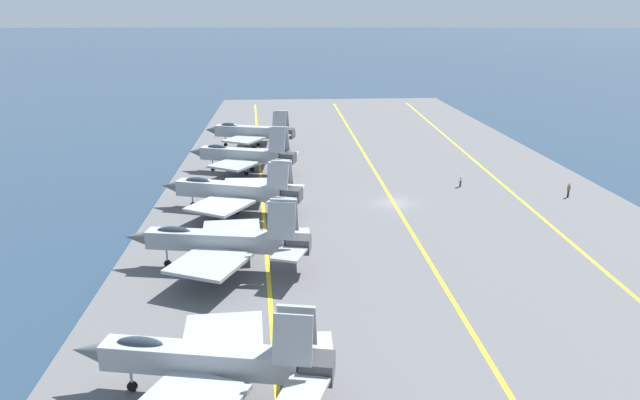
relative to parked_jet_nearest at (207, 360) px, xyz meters
The scene contains 12 objects.
ground_plane 38.88m from the parked_jet_nearest, 26.67° to the right, with size 2000.00×2000.00×0.00m, color #23384C.
carrier_deck 38.87m from the parked_jet_nearest, 26.67° to the right, with size 173.96×55.73×0.40m, color #565659.
deck_stripe_foul_line 47.73m from the parked_jet_nearest, 43.37° to the right, with size 156.56×0.36×0.01m, color yellow.
deck_stripe_centerline 38.85m from the parked_jet_nearest, 26.67° to the right, with size 156.56×0.36×0.01m, color yellow.
deck_stripe_edge_line 34.80m from the parked_jet_nearest, ahead, with size 156.56×0.36×0.01m, color yellow.
parked_jet_nearest is the anchor object (origin of this frame).
parked_jet_second 17.50m from the parked_jet_nearest, ahead, with size 13.49×16.32×6.48m.
parked_jet_third 33.16m from the parked_jet_nearest, ahead, with size 14.08×16.64×5.98m.
parked_jet_fourth 49.11m from the parked_jet_nearest, ahead, with size 12.73×15.76×6.74m.
parked_jet_fifth 65.10m from the parked_jet_nearest, ahead, with size 13.25×15.49×6.28m.
crew_brown_vest 52.51m from the parked_jet_nearest, 47.69° to the right, with size 0.45×0.46×1.77m.
crew_white_vest 48.88m from the parked_jet_nearest, 33.79° to the right, with size 0.42×0.33×1.70m.
Camera 1 is at (-62.80, 12.88, 21.43)m, focal length 32.00 mm.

